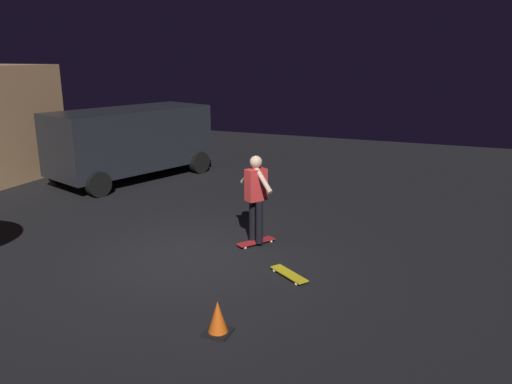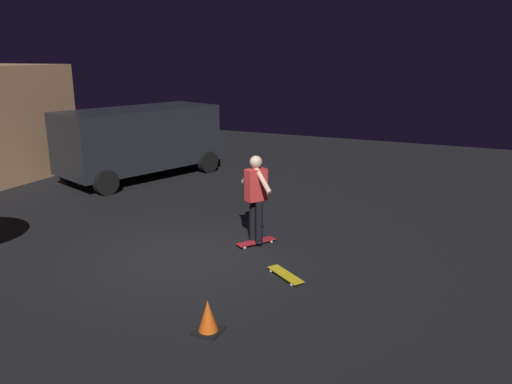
{
  "view_description": "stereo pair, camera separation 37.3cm",
  "coord_description": "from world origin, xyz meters",
  "views": [
    {
      "loc": [
        -7.14,
        -4.24,
        3.53
      ],
      "look_at": [
        1.11,
        -0.94,
        1.05
      ],
      "focal_mm": 34.72,
      "sensor_mm": 36.0,
      "label": 1
    },
    {
      "loc": [
        -7.0,
        -4.59,
        3.53
      ],
      "look_at": [
        1.11,
        -0.94,
        1.05
      ],
      "focal_mm": 34.72,
      "sensor_mm": 36.0,
      "label": 2
    }
  ],
  "objects": [
    {
      "name": "traffic_cone",
      "position": [
        -1.98,
        -1.64,
        0.21
      ],
      "size": [
        0.34,
        0.34,
        0.46
      ],
      "color": "black",
      "rests_on": "ground_plane"
    },
    {
      "name": "skateboard_spare",
      "position": [
        -0.04,
        -1.98,
        0.06
      ],
      "size": [
        0.61,
        0.76,
        0.07
      ],
      "color": "gold",
      "rests_on": "ground_plane"
    },
    {
      "name": "ground_plane",
      "position": [
        0.0,
        0.0,
        0.0
      ],
      "size": [
        28.0,
        28.0,
        0.0
      ],
      "primitive_type": "plane",
      "color": "black"
    },
    {
      "name": "skater",
      "position": [
        1.11,
        -0.94,
        1.04
      ],
      "size": [
        0.63,
        0.86,
        1.67
      ],
      "color": "black",
      "rests_on": "skateboard_ridden"
    },
    {
      "name": "skateboard_ridden",
      "position": [
        1.11,
        -0.94,
        0.06
      ],
      "size": [
        0.76,
        0.6,
        0.07
      ],
      "color": "#AD1E23",
      "rests_on": "ground_plane"
    },
    {
      "name": "parked_van",
      "position": [
        4.68,
        4.39,
        1.16
      ],
      "size": [
        4.97,
        3.44,
        2.03
      ],
      "color": "black",
      "rests_on": "ground_plane"
    }
  ]
}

